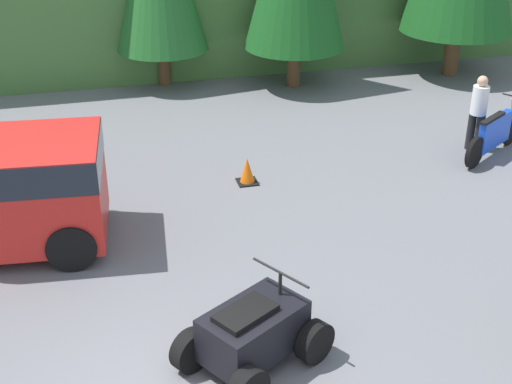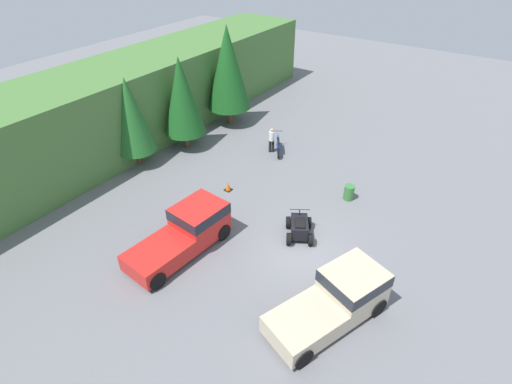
{
  "view_description": "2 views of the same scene",
  "coord_description": "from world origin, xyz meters",
  "px_view_note": "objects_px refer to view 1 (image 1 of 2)",
  "views": [
    {
      "loc": [
        -0.85,
        -6.6,
        6.59
      ],
      "look_at": [
        1.87,
        3.98,
        0.95
      ],
      "focal_mm": 50.0,
      "sensor_mm": 36.0,
      "label": 1
    },
    {
      "loc": [
        -12.99,
        -5.99,
        13.4
      ],
      "look_at": [
        1.87,
        3.98,
        0.95
      ],
      "focal_mm": 28.0,
      "sensor_mm": 36.0,
      "label": 2
    }
  ],
  "objects_px": {
    "rider_person": "(478,110)",
    "traffic_cone": "(247,172)",
    "quad_atv": "(253,335)",
    "dirt_bike": "(494,135)"
  },
  "relations": [
    {
      "from": "rider_person",
      "to": "traffic_cone",
      "type": "relative_size",
      "value": 3.18
    },
    {
      "from": "quad_atv",
      "to": "traffic_cone",
      "type": "bearing_deg",
      "value": 45.82
    },
    {
      "from": "dirt_bike",
      "to": "traffic_cone",
      "type": "relative_size",
      "value": 3.8
    },
    {
      "from": "dirt_bike",
      "to": "quad_atv",
      "type": "bearing_deg",
      "value": -174.86
    },
    {
      "from": "quad_atv",
      "to": "traffic_cone",
      "type": "xyz_separation_m",
      "value": [
        1.25,
        5.44,
        -0.25
      ]
    },
    {
      "from": "quad_atv",
      "to": "traffic_cone",
      "type": "relative_size",
      "value": 4.18
    },
    {
      "from": "quad_atv",
      "to": "traffic_cone",
      "type": "height_order",
      "value": "quad_atv"
    },
    {
      "from": "dirt_bike",
      "to": "traffic_cone",
      "type": "height_order",
      "value": "dirt_bike"
    },
    {
      "from": "quad_atv",
      "to": "rider_person",
      "type": "height_order",
      "value": "rider_person"
    },
    {
      "from": "quad_atv",
      "to": "rider_person",
      "type": "xyz_separation_m",
      "value": [
        6.63,
        5.79,
        0.45
      ]
    }
  ]
}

